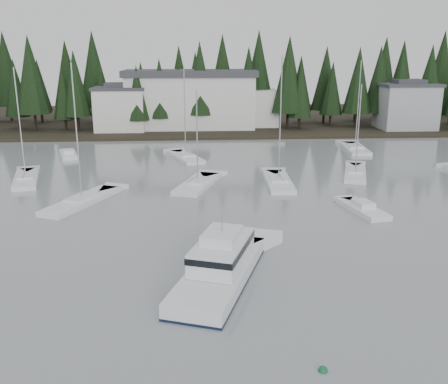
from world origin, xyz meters
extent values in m
cube|color=black|center=(0.00, 97.00, 0.00)|extent=(240.00, 54.00, 1.00)
cube|color=silver|center=(-18.00, 79.00, 4.25)|extent=(9.00, 7.00, 7.50)
cube|color=#38383D|center=(-18.00, 79.00, 8.25)|extent=(9.54, 7.42, 0.50)
cube|color=#38383D|center=(-18.00, 79.00, 8.85)|extent=(4.95, 3.85, 0.80)
cube|color=#999EA0|center=(36.00, 78.00, 4.50)|extent=(10.00, 8.00, 8.00)
cube|color=#38383D|center=(36.00, 78.00, 8.75)|extent=(10.60, 8.48, 0.50)
cube|color=#38383D|center=(36.00, 78.00, 9.35)|extent=(5.50, 4.40, 0.80)
cube|color=silver|center=(-5.00, 82.00, 5.50)|extent=(24.00, 10.00, 10.00)
cube|color=#38383D|center=(-5.00, 82.00, 10.80)|extent=(25.00, 11.00, 1.20)
cube|color=silver|center=(7.00, 84.00, 4.00)|extent=(10.00, 8.00, 7.00)
cube|color=white|center=(-3.11, 15.18, 0.16)|extent=(7.42, 12.46, 1.73)
cube|color=black|center=(-3.11, 15.18, 0.03)|extent=(7.48, 12.52, 0.24)
cube|color=white|center=(-2.91, 15.74, 1.84)|extent=(4.90, 6.84, 1.57)
cube|color=black|center=(-2.91, 15.74, 2.22)|extent=(4.99, 6.92, 0.43)
cube|color=white|center=(-2.91, 15.74, 2.98)|extent=(3.11, 3.65, 0.70)
cylinder|color=#A5A8AD|center=(-2.91, 15.74, 3.84)|extent=(0.10, 0.10, 1.19)
cube|color=white|center=(-15.99, 33.72, -0.03)|extent=(6.78, 10.65, 1.05)
cube|color=white|center=(-15.99, 33.72, 0.62)|extent=(3.16, 4.02, 0.30)
cylinder|color=#A5A8AD|center=(-15.99, 33.72, 7.14)|extent=(0.14, 0.14, 13.29)
cube|color=white|center=(20.49, 59.67, -0.03)|extent=(3.87, 9.86, 1.05)
cube|color=white|center=(20.49, 59.67, 0.62)|extent=(2.39, 3.45, 0.30)
cylinder|color=#A5A8AD|center=(20.49, 59.67, 7.03)|extent=(0.14, 0.14, 13.06)
cube|color=white|center=(-4.23, 39.70, -0.03)|extent=(5.92, 9.90, 1.05)
cube|color=white|center=(-4.23, 39.70, 0.62)|extent=(3.03, 3.72, 0.30)
cylinder|color=#A5A8AD|center=(-4.23, 39.70, 5.61)|extent=(0.14, 0.14, 10.22)
cube|color=white|center=(-24.54, 43.33, -0.03)|extent=(4.91, 10.13, 1.05)
cube|color=white|center=(-24.54, 43.33, 0.62)|extent=(2.57, 3.67, 0.30)
cylinder|color=#A5A8AD|center=(-24.54, 43.33, 6.80)|extent=(0.14, 0.14, 12.59)
cube|color=white|center=(5.13, 40.14, -0.03)|extent=(3.25, 10.00, 1.05)
cube|color=white|center=(5.13, 40.14, 0.62)|extent=(2.11, 3.45, 0.30)
cylinder|color=#A5A8AD|center=(5.13, 40.14, 7.43)|extent=(0.14, 0.14, 13.87)
cube|color=white|center=(15.38, 43.77, -0.03)|extent=(5.40, 10.07, 1.05)
cube|color=white|center=(15.38, 43.77, 0.62)|extent=(2.69, 3.70, 0.30)
cylinder|color=#A5A8AD|center=(15.38, 43.77, 5.78)|extent=(0.14, 0.14, 10.55)
cube|color=white|center=(-5.75, 54.79, -0.03)|extent=(5.66, 9.51, 1.05)
cube|color=white|center=(-5.75, 54.79, 0.62)|extent=(2.87, 3.57, 0.30)
cylinder|color=#A5A8AD|center=(-5.75, 54.79, 6.65)|extent=(0.14, 0.14, 12.30)
cube|color=white|center=(11.43, 29.26, 0.05)|extent=(3.51, 6.89, 0.90)
cube|color=white|center=(11.43, 29.26, 0.75)|extent=(1.90, 2.37, 0.55)
cube|color=white|center=(-22.83, 57.48, 0.05)|extent=(4.03, 6.75, 0.90)
cube|color=white|center=(-22.83, 57.48, 0.75)|extent=(2.05, 2.40, 0.55)
sphere|color=#145933|center=(1.29, 5.06, 0.00)|extent=(0.48, 0.48, 0.48)
camera|label=1|loc=(-4.78, -15.28, 14.78)|focal=40.00mm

